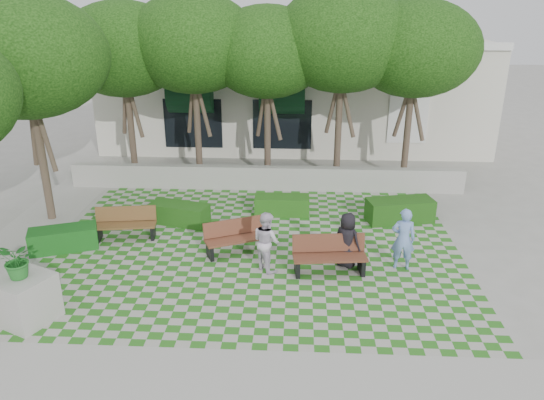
# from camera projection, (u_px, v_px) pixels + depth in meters

# --- Properties ---
(ground) EXTENTS (90.00, 90.00, 0.00)m
(ground) POSITION_uv_depth(u_px,v_px,m) (251.00, 266.00, 14.71)
(ground) COLOR gray
(ground) RESTS_ON ground
(lawn) EXTENTS (12.00, 12.00, 0.00)m
(lawn) POSITION_uv_depth(u_px,v_px,m) (254.00, 250.00, 15.63)
(lawn) COLOR #2B721E
(lawn) RESTS_ON ground
(sidewalk_south) EXTENTS (16.00, 2.00, 0.01)m
(sidewalk_south) POSITION_uv_depth(u_px,v_px,m) (230.00, 382.00, 10.34)
(sidewalk_south) COLOR #9E9B93
(sidewalk_south) RESTS_ON ground
(sidewalk_west) EXTENTS (2.00, 12.00, 0.01)m
(sidewalk_west) POSITION_uv_depth(u_px,v_px,m) (17.00, 244.00, 15.98)
(sidewalk_west) COLOR #9E9B93
(sidewalk_west) RESTS_ON ground
(retaining_wall) EXTENTS (15.00, 0.36, 0.90)m
(retaining_wall) POSITION_uv_depth(u_px,v_px,m) (265.00, 178.00, 20.30)
(retaining_wall) COLOR #9E9B93
(retaining_wall) RESTS_ON ground
(bench_east) EXTENTS (2.03, 0.86, 1.03)m
(bench_east) POSITION_uv_depth(u_px,v_px,m) (329.00, 256.00, 14.23)
(bench_east) COLOR #562D1D
(bench_east) RESTS_ON ground
(bench_mid) EXTENTS (1.93, 1.32, 0.97)m
(bench_mid) POSITION_uv_depth(u_px,v_px,m) (236.00, 238.00, 15.33)
(bench_mid) COLOR brown
(bench_mid) RESTS_ON ground
(bench_west) EXTENTS (1.90, 0.86, 0.97)m
(bench_west) POSITION_uv_depth(u_px,v_px,m) (126.00, 224.00, 16.25)
(bench_west) COLOR brown
(bench_west) RESTS_ON ground
(hedge_east) EXTENTS (2.29, 1.31, 0.76)m
(hedge_east) POSITION_uv_depth(u_px,v_px,m) (400.00, 210.00, 17.49)
(hedge_east) COLOR #1A4512
(hedge_east) RESTS_ON ground
(hedge_midright) EXTENTS (1.85, 0.77, 0.64)m
(hedge_midright) POSITION_uv_depth(u_px,v_px,m) (282.00, 205.00, 18.06)
(hedge_midright) COLOR #1E5115
(hedge_midright) RESTS_ON ground
(hedge_midleft) EXTENTS (2.05, 1.24, 0.67)m
(hedge_midleft) POSITION_uv_depth(u_px,v_px,m) (179.00, 214.00, 17.34)
(hedge_midleft) COLOR #1B4A13
(hedge_midleft) RESTS_ON ground
(hedge_west) EXTENTS (2.05, 1.39, 0.67)m
(hedge_west) POSITION_uv_depth(u_px,v_px,m) (64.00, 239.00, 15.58)
(hedge_west) COLOR #144D18
(hedge_west) RESTS_ON ground
(planter_front) EXTENTS (1.48, 1.48, 1.99)m
(planter_front) POSITION_uv_depth(u_px,v_px,m) (24.00, 290.00, 12.02)
(planter_front) COLOR #9E9B93
(planter_front) RESTS_ON ground
(person_blue) EXTENTS (0.69, 0.50, 1.77)m
(person_blue) POSITION_uv_depth(u_px,v_px,m) (403.00, 239.00, 14.30)
(person_blue) COLOR #7192CF
(person_blue) RESTS_ON ground
(person_dark) EXTENTS (0.92, 0.84, 1.58)m
(person_dark) POSITION_uv_depth(u_px,v_px,m) (347.00, 240.00, 14.44)
(person_dark) COLOR black
(person_dark) RESTS_ON ground
(person_white) EXTENTS (1.01, 1.03, 1.67)m
(person_white) POSITION_uv_depth(u_px,v_px,m) (266.00, 241.00, 14.28)
(person_white) COLOR silver
(person_white) RESTS_ON ground
(tree_row) EXTENTS (17.70, 13.40, 7.41)m
(tree_row) POSITION_uv_depth(u_px,v_px,m) (211.00, 51.00, 18.43)
(tree_row) COLOR #47382B
(tree_row) RESTS_ON ground
(building) EXTENTS (18.00, 8.92, 5.15)m
(building) POSITION_uv_depth(u_px,v_px,m) (294.00, 89.00, 26.82)
(building) COLOR beige
(building) RESTS_ON ground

